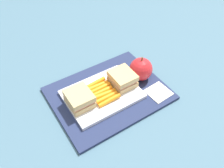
{
  "coord_description": "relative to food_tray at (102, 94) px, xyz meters",
  "views": [
    {
      "loc": [
        -0.27,
        -0.44,
        0.58
      ],
      "look_at": [
        0.01,
        0.0,
        0.04
      ],
      "focal_mm": 37.88,
      "sensor_mm": 36.0,
      "label": 1
    }
  ],
  "objects": [
    {
      "name": "ground_plane",
      "position": [
        0.03,
        0.0,
        -0.02
      ],
      "size": [
        2.4,
        2.4,
        0.0
      ],
      "primitive_type": "plane",
      "color": "#42667A"
    },
    {
      "name": "lunchbag_mat",
      "position": [
        0.03,
        0.0,
        -0.01
      ],
      "size": [
        0.36,
        0.28,
        0.01
      ],
      "primitive_type": "cube",
      "color": "navy",
      "rests_on": "ground_plane"
    },
    {
      "name": "food_tray",
      "position": [
        0.0,
        0.0,
        0.0
      ],
      "size": [
        0.23,
        0.17,
        0.01
      ],
      "primitive_type": "cube",
      "color": "white",
      "rests_on": "lunchbag_mat"
    },
    {
      "name": "sandwich_half_left",
      "position": [
        -0.08,
        0.0,
        0.03
      ],
      "size": [
        0.07,
        0.08,
        0.04
      ],
      "color": "tan",
      "rests_on": "food_tray"
    },
    {
      "name": "sandwich_half_right",
      "position": [
        0.08,
        0.0,
        0.03
      ],
      "size": [
        0.07,
        0.08,
        0.04
      ],
      "color": "tan",
      "rests_on": "food_tray"
    },
    {
      "name": "carrot_sticks_bundle",
      "position": [
        -0.0,
        0.0,
        0.01
      ],
      "size": [
        0.08,
        0.1,
        0.02
      ],
      "color": "orange",
      "rests_on": "food_tray"
    },
    {
      "name": "apple",
      "position": [
        0.15,
        0.0,
        0.03
      ],
      "size": [
        0.08,
        0.08,
        0.09
      ],
      "color": "red",
      "rests_on": "lunchbag_mat"
    },
    {
      "name": "paper_napkin",
      "position": [
        0.16,
        -0.09,
        -0.0
      ],
      "size": [
        0.07,
        0.07,
        0.0
      ],
      "primitive_type": "cube",
      "rotation": [
        0.0,
        0.0,
        0.06
      ],
      "color": "white",
      "rests_on": "lunchbag_mat"
    }
  ]
}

